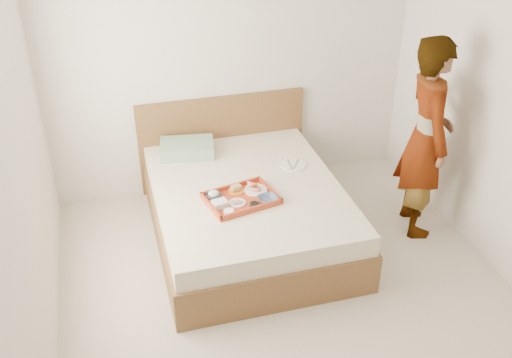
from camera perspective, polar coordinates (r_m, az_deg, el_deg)
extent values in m
cube|color=beige|center=(4.54, 3.99, -12.64)|extent=(3.50, 4.00, 0.01)
cube|color=silver|center=(5.52, -2.44, 11.63)|extent=(3.50, 0.01, 2.60)
cube|color=silver|center=(3.62, -22.35, -1.95)|extent=(0.01, 4.00, 2.60)
cube|color=brown|center=(5.09, -0.85, -3.23)|extent=(1.65, 2.00, 0.53)
cube|color=brown|center=(5.80, -3.33, 3.70)|extent=(1.65, 0.06, 0.95)
cube|color=#84A581|center=(5.46, -6.79, 3.02)|extent=(0.54, 0.41, 0.12)
cube|color=#AB3A15|center=(4.74, -1.47, -1.89)|extent=(0.63, 0.52, 0.05)
cylinder|color=white|center=(4.86, -0.02, -1.08)|extent=(0.23, 0.23, 0.01)
imported|color=#121840|center=(4.71, 1.16, -1.99)|extent=(0.19, 0.19, 0.04)
cylinder|color=black|center=(4.65, -0.15, -2.57)|extent=(0.10, 0.10, 0.03)
cylinder|color=white|center=(4.69, -1.85, -2.36)|extent=(0.16, 0.16, 0.01)
cylinder|color=orange|center=(4.85, -1.93, -1.16)|extent=(0.16, 0.16, 0.01)
imported|color=#121840|center=(4.77, -4.18, -1.64)|extent=(0.15, 0.15, 0.04)
cube|color=silver|center=(4.65, -3.57, -2.44)|extent=(0.13, 0.12, 0.05)
cylinder|color=white|center=(4.57, -2.69, -3.24)|extent=(0.10, 0.10, 0.03)
cylinder|color=white|center=(5.26, 3.65, 1.38)|extent=(0.30, 0.30, 0.01)
imported|color=beige|center=(5.14, 16.35, 3.85)|extent=(0.56, 0.73, 1.78)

